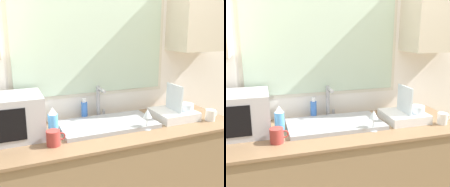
% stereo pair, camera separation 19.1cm
% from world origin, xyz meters
% --- Properties ---
extents(countertop, '(2.09, 0.69, 0.92)m').
position_xyz_m(countertop, '(0.00, 0.33, 0.46)').
color(countertop, '#8C7251').
rests_on(countertop, ground_plane).
extents(wall_back, '(6.00, 0.38, 2.60)m').
position_xyz_m(wall_back, '(0.00, 0.66, 1.38)').
color(wall_back, silver).
rests_on(wall_back, ground_plane).
extents(sink_basin, '(0.74, 0.40, 0.03)m').
position_xyz_m(sink_basin, '(0.02, 0.38, 0.94)').
color(sink_basin, '#9EA0A5').
rests_on(sink_basin, countertop).
extents(faucet, '(0.08, 0.17, 0.27)m').
position_xyz_m(faucet, '(0.03, 0.59, 1.08)').
color(faucet, '#99999E').
rests_on(faucet, countertop).
extents(microwave, '(0.50, 0.36, 0.30)m').
position_xyz_m(microwave, '(-0.71, 0.42, 1.07)').
color(microwave, '#B2B2B7').
rests_on(microwave, countertop).
extents(dish_rack, '(0.33, 0.31, 0.29)m').
position_xyz_m(dish_rack, '(0.61, 0.33, 0.97)').
color(dish_rack, white).
rests_on(dish_rack, countertop).
extents(spray_bottle, '(0.07, 0.07, 0.20)m').
position_xyz_m(spray_bottle, '(-0.40, 0.39, 1.02)').
color(spray_bottle, '#4C99D8').
rests_on(spray_bottle, countertop).
extents(soap_bottle, '(0.05, 0.05, 0.18)m').
position_xyz_m(soap_bottle, '(-0.10, 0.59, 1.00)').
color(soap_bottle, blue).
rests_on(soap_bottle, countertop).
extents(mug_near_sink, '(0.13, 0.09, 0.10)m').
position_xyz_m(mug_near_sink, '(-0.43, 0.18, 0.97)').
color(mug_near_sink, '#A53833').
rests_on(mug_near_sink, countertop).
extents(wine_glass, '(0.07, 0.07, 0.16)m').
position_xyz_m(wine_glass, '(0.27, 0.20, 1.04)').
color(wine_glass, silver).
rests_on(wine_glass, countertop).
extents(mug_by_rack, '(0.11, 0.08, 0.09)m').
position_xyz_m(mug_by_rack, '(0.86, 0.17, 0.97)').
color(mug_by_rack, white).
rests_on(mug_by_rack, countertop).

